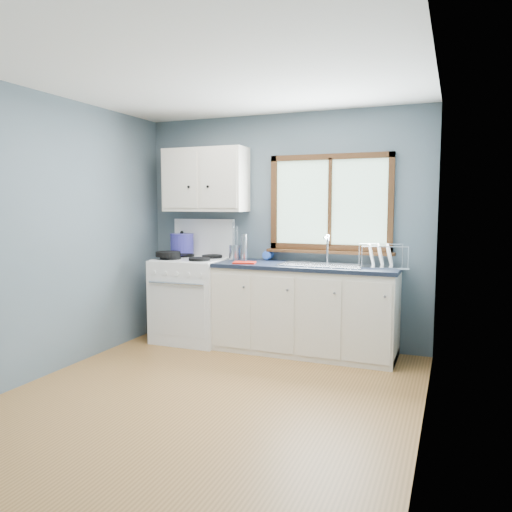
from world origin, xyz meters
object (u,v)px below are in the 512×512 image
at_px(gas_range, 192,297).
at_px(thermos, 244,247).
at_px(base_cabinets, 305,313).
at_px(utensil_crock, 235,252).
at_px(stockpot, 182,244).
at_px(sink, 322,271).
at_px(skillet, 168,254).
at_px(dish_rack, 382,261).

relative_size(gas_range, thermos, 4.71).
height_order(base_cabinets, utensil_crock, utensil_crock).
bearing_deg(thermos, utensil_crock, 164.71).
relative_size(stockpot, thermos, 1.20).
bearing_deg(sink, stockpot, 176.40).
bearing_deg(thermos, skillet, -161.48).
relative_size(gas_range, stockpot, 3.92).
height_order(base_cabinets, dish_rack, dish_rack).
xyz_separation_m(base_cabinets, utensil_crock, (-0.84, 0.11, 0.60)).
bearing_deg(sink, base_cabinets, 179.87).
height_order(stockpot, thermos, stockpot).
xyz_separation_m(gas_range, stockpot, (-0.20, 0.12, 0.59)).
xyz_separation_m(gas_range, sink, (1.49, 0.02, 0.37)).
distance_m(base_cabinets, dish_rack, 0.95).
bearing_deg(gas_range, skillet, -139.19).
relative_size(utensil_crock, dish_rack, 0.80).
distance_m(utensil_crock, thermos, 0.14).
relative_size(base_cabinets, dish_rack, 3.56).
relative_size(gas_range, sink, 1.62).
xyz_separation_m(base_cabinets, sink, (0.18, -0.00, 0.45)).
height_order(gas_range, utensil_crock, gas_range).
xyz_separation_m(skillet, utensil_crock, (0.66, 0.30, 0.02)).
relative_size(skillet, stockpot, 1.24).
bearing_deg(skillet, utensil_crock, 3.62).
height_order(skillet, dish_rack, dish_rack).
relative_size(skillet, utensil_crock, 1.04).
height_order(utensil_crock, thermos, utensil_crock).
bearing_deg(dish_rack, sink, 170.17).
distance_m(base_cabinets, stockpot, 1.65).
height_order(sink, skillet, sink).
xyz_separation_m(skillet, dish_rack, (2.26, 0.24, -0.01)).
height_order(sink, thermos, sink).
bearing_deg(stockpot, dish_rack, -1.46).
distance_m(gas_range, utensil_crock, 0.71).
bearing_deg(stockpot, thermos, -2.06).
height_order(base_cabinets, thermos, thermos).
relative_size(utensil_crock, thermos, 1.44).
distance_m(thermos, dish_rack, 1.47).
xyz_separation_m(base_cabinets, thermos, (-0.71, 0.08, 0.65)).
distance_m(stockpot, dish_rack, 2.26).
relative_size(skillet, dish_rack, 0.83).
xyz_separation_m(thermos, dish_rack, (1.46, -0.03, -0.08)).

